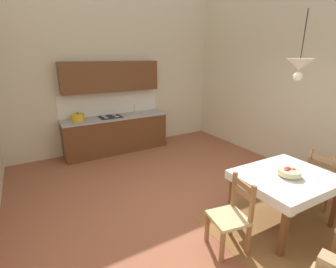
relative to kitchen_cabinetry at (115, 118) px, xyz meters
name	(u,v)px	position (x,y,z in m)	size (l,w,h in m)	color
ground_plane	(193,208)	(0.24, -3.00, -0.91)	(5.99, 7.15, 0.10)	#99563D
wall_back	(116,65)	(0.24, 0.33, 1.26)	(5.99, 0.12, 4.22)	beige
wall_right	(314,67)	(3.00, -3.00, 1.26)	(0.12, 7.15, 4.22)	beige
area_rug	(285,225)	(1.10, -4.06, -0.85)	(2.10, 1.60, 0.01)	olive
kitchen_cabinetry	(115,118)	(0.00, 0.00, 0.00)	(2.55, 0.63, 2.20)	brown
dining_table	(285,183)	(1.10, -3.96, -0.23)	(1.31, 1.09, 0.75)	brown
dining_chair_window_side	(323,180)	(2.04, -3.99, -0.41)	(0.43, 0.43, 0.93)	#D1BC89
dining_chair_tv_side	(231,216)	(0.11, -3.95, -0.41)	(0.49, 0.49, 0.93)	#D1BC89
fruit_bowl	(289,172)	(1.10, -3.99, -0.04)	(0.30, 0.30, 0.12)	beige
pendant_lamp	(300,65)	(1.05, -3.93, 1.35)	(0.32, 0.32, 0.81)	black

